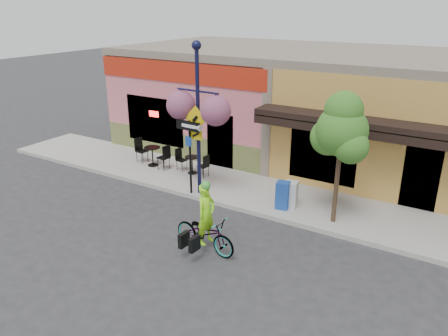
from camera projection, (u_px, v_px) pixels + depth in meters
The scene contains 13 objects.
ground at pixel (245, 221), 13.50m from camera, with size 90.00×90.00×0.00m, color #2D2D30.
sidewalk at pixel (272, 196), 15.07m from camera, with size 24.00×3.00×0.15m, color #9E9B93.
curb at pixel (253, 212), 13.92m from camera, with size 24.00×0.12×0.15m, color #A8A59E.
building at pixel (330, 105), 18.69m from camera, with size 18.20×8.20×4.50m, color #CB646F, non-canonical shape.
bicycle at pixel (205, 233), 11.78m from camera, with size 0.68×1.94×1.02m, color maroon.
cyclist_rider at pixel (206, 223), 11.64m from camera, with size 0.61×0.40×1.68m, color #96FF1A.
lamp_post at pixel (198, 121), 14.29m from camera, with size 1.64×0.65×5.12m, color #12143A, non-canonical shape.
one_way_sign at pixel (190, 158), 14.71m from camera, with size 0.99×0.22×2.58m, color black, non-canonical shape.
cafe_set_left at pixel (152, 154), 17.53m from camera, with size 1.71×0.85×1.02m, color black, non-canonical shape.
cafe_set_right at pixel (192, 162), 16.75m from camera, with size 1.48×0.74×0.89m, color black, non-canonical shape.
newspaper_box_blue at pixel (283, 195), 13.88m from camera, with size 0.41×0.36×0.90m, color #19429A, non-canonical shape.
newspaper_box_grey at pixel (291, 194), 13.99m from camera, with size 0.40×0.36×0.86m, color silver, non-canonical shape.
street_tree at pixel (339, 159), 12.49m from camera, with size 1.56×1.56×4.01m, color #3D7A26, non-canonical shape.
Camera 1 is at (5.71, -10.61, 6.34)m, focal length 35.00 mm.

